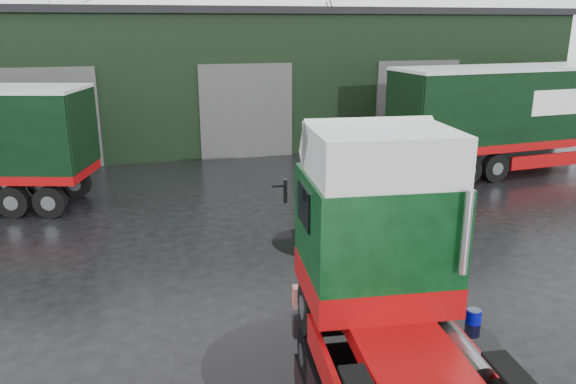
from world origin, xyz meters
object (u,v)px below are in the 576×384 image
Objects in this scene: wash_bucket at (474,317)px; lorry_right at (537,118)px; warehouse at (224,72)px; hero_tractor at (413,283)px; tree_back_b at (313,50)px; tree_back_a at (76,37)px.

lorry_right is at bearing 48.21° from wash_bucket.
hero_tractor is at bearing -91.99° from warehouse.
warehouse is 109.11× the size of wash_bucket.
tree_back_b is at bearing 78.31° from wash_bucket.
tree_back_a is at bearing 128.66° from warehouse.
warehouse is 23.04m from hero_tractor.
warehouse is 12.82m from tree_back_b.
warehouse reaches higher than lorry_right.
tree_back_b is (8.00, 10.00, 0.59)m from warehouse.
hero_tractor is at bearing -48.33° from lorry_right.
tree_back_b is at bearing -177.50° from lorry_right.
lorry_right is 1.65× the size of tree_back_a.
tree_back_a reaches higher than lorry_right.
tree_back_a reaches higher than hero_tractor.
tree_back_b is (16.00, 0.00, -1.00)m from tree_back_a.
tree_back_a is 1.27× the size of tree_back_b.
lorry_right is (11.45, 12.00, 0.05)m from hero_tractor.
lorry_right is at bearing 52.16° from hero_tractor.
hero_tractor is 3.51m from wash_bucket.
warehouse is 12.90m from tree_back_a.
warehouse is 5.02× the size of hero_tractor.
tree_back_a is (-7.20, 33.00, 2.74)m from hero_tractor.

